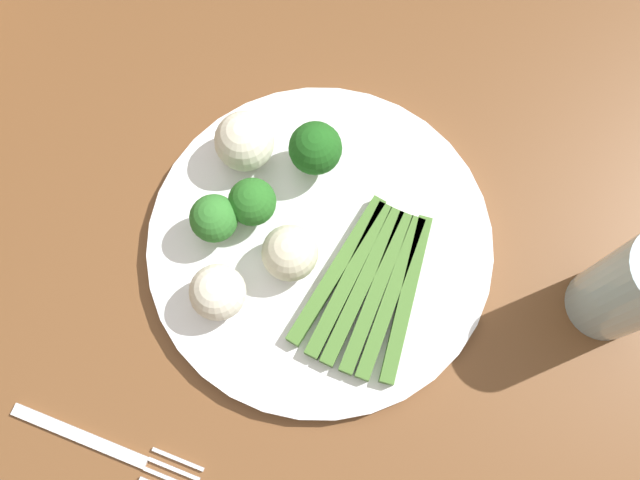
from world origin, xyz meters
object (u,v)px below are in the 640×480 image
broccoli_left (212,222)px  broccoli_front (315,149)px  broccoli_back_right (252,202)px  water_glass (634,288)px  fork (108,447)px  plate (320,244)px  cauliflower_back (245,141)px  cauliflower_edge (218,292)px  asparagus_bundle (370,287)px  cauliflower_near_center (290,253)px  dining_table (277,286)px

broccoli_left → broccoli_front: size_ratio=0.88×
broccoli_back_right → water_glass: water_glass is taller
broccoli_front → fork: 0.30m
broccoli_front → water_glass: size_ratio=0.44×
plate → cauliflower_back: 0.11m
broccoli_back_right → cauliflower_edge: bearing=9.9°
asparagus_bundle → cauliflower_near_center: (0.01, -0.07, 0.02)m
dining_table → cauliflower_edge: cauliflower_edge is taller
dining_table → cauliflower_back: 0.17m
broccoli_left → fork: broccoli_left is taller
plate → asparagus_bundle: (0.02, 0.06, 0.01)m
dining_table → cauliflower_back: bearing=-138.6°
dining_table → broccoli_front: size_ratio=24.36×
cauliflower_edge → cauliflower_near_center: (-0.06, 0.03, 0.00)m
asparagus_bundle → water_glass: water_glass is taller
asparagus_bundle → broccoli_left: 0.14m
cauliflower_edge → cauliflower_back: cauliflower_back is taller
broccoli_back_right → broccoli_front: bearing=160.8°
cauliflower_near_center → cauliflower_back: 0.11m
plate → cauliflower_edge: 0.10m
broccoli_back_right → cauliflower_back: 0.06m
plate → cauliflower_edge: size_ratio=6.44×
plate → fork: size_ratio=1.80×
dining_table → plate: (-0.03, 0.03, 0.11)m
cauliflower_near_center → broccoli_left: bearing=-82.1°
broccoli_front → cauliflower_edge: broccoli_front is taller
asparagus_bundle → broccoli_back_right: bearing=-100.4°
cauliflower_near_center → water_glass: water_glass is taller
broccoli_back_right → water_glass: (-0.08, 0.30, 0.02)m
broccoli_left → plate: bearing=113.8°
broccoli_back_right → broccoli_front: 0.07m
cauliflower_edge → cauliflower_near_center: bearing=148.6°
water_glass → broccoli_back_right: bearing=-75.5°
cauliflower_back → plate: bearing=67.3°
fork → broccoli_left: bearing=86.2°
water_glass → asparagus_bundle: bearing=-64.0°
broccoli_back_right → dining_table: bearing=46.7°
asparagus_bundle → cauliflower_back: (-0.06, -0.15, 0.02)m
asparagus_bundle → cauliflower_edge: cauliflower_edge is taller
fork → dining_table: bearing=71.9°
asparagus_bundle → fork: asparagus_bundle is taller
asparagus_bundle → water_glass: bearing=110.7°
broccoli_front → cauliflower_edge: (0.15, -0.01, -0.01)m
broccoli_left → water_glass: size_ratio=0.39×
cauliflower_near_center → plate: bearing=153.3°
asparagus_bundle → cauliflower_back: bearing=-115.3°
broccoli_front → cauliflower_near_center: bearing=16.0°
cauliflower_back → fork: bearing=6.2°
cauliflower_near_center → cauliflower_back: bearing=-128.9°
dining_table → broccoli_back_right: size_ratio=27.55×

